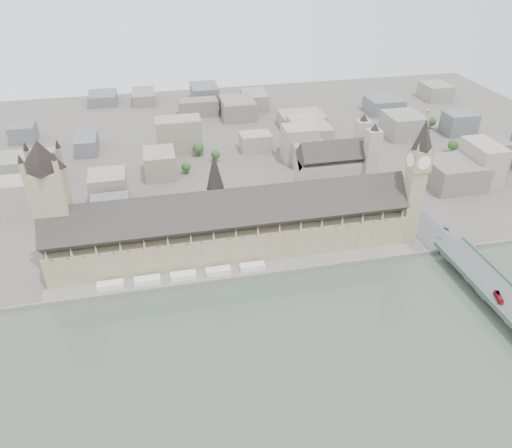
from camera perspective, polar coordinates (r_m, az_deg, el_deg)
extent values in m
plane|color=#595651|center=(369.36, -2.18, -4.94)|extent=(900.00, 900.00, 0.00)
cube|color=slate|center=(356.70, -1.75, -6.16)|extent=(600.00, 1.50, 3.00)
cube|color=slate|center=(362.85, -1.97, -5.51)|extent=(270.00, 15.00, 2.00)
cube|color=white|center=(360.27, -16.30, -6.72)|extent=(18.00, 7.00, 4.00)
cube|color=white|center=(358.34, -12.32, -6.30)|extent=(18.00, 7.00, 4.00)
cube|color=white|center=(358.14, -8.33, -5.85)|extent=(18.00, 7.00, 4.00)
cube|color=white|center=(359.69, -4.35, -5.38)|extent=(18.00, 7.00, 4.00)
cube|color=white|center=(362.95, -0.44, -4.88)|extent=(18.00, 7.00, 4.00)
cube|color=#9A8E68|center=(378.35, -2.77, -1.65)|extent=(265.00, 40.00, 25.00)
cube|color=#282624|center=(366.41, -2.86, 1.30)|extent=(265.00, 40.73, 40.73)
cube|color=#9A8E68|center=(401.50, 17.26, 2.03)|extent=(12.00, 12.00, 62.00)
cube|color=gray|center=(384.62, 18.18, 7.08)|extent=(14.00, 14.00, 16.00)
cylinder|color=white|center=(388.18, 19.11, 7.13)|extent=(0.60, 10.00, 10.00)
cylinder|color=white|center=(381.15, 17.23, 7.02)|extent=(0.60, 10.00, 10.00)
cylinder|color=white|center=(390.26, 17.68, 7.52)|extent=(10.00, 0.60, 10.00)
cylinder|color=white|center=(379.03, 18.68, 6.62)|extent=(10.00, 0.60, 10.00)
cone|color=black|center=(377.58, 18.66, 9.69)|extent=(17.00, 17.00, 22.00)
cylinder|color=gold|center=(372.93, 19.03, 11.67)|extent=(1.00, 1.00, 6.00)
sphere|color=gold|center=(371.84, 19.12, 12.17)|extent=(2.00, 2.00, 2.00)
cone|color=gray|center=(388.44, 18.87, 9.13)|extent=(2.40, 2.40, 8.00)
cone|color=gray|center=(382.10, 17.16, 9.06)|extent=(2.40, 2.40, 8.00)
cone|color=gray|center=(378.26, 19.81, 8.36)|extent=(2.40, 2.40, 8.00)
cone|color=gray|center=(371.76, 18.07, 8.28)|extent=(2.40, 2.40, 8.00)
cube|color=#9A8E68|center=(372.82, -21.85, 0.28)|extent=(23.00, 23.00, 80.00)
cone|color=black|center=(351.33, -23.46, 7.25)|extent=(30.00, 30.00, 20.00)
cylinder|color=gray|center=(366.43, -4.60, 2.66)|extent=(12.00, 12.00, 20.00)
cone|color=black|center=(355.41, -4.76, 6.04)|extent=(13.00, 13.00, 28.00)
cube|color=#474749|center=(364.81, 26.85, -8.54)|extent=(25.00, 325.00, 10.25)
cube|color=gray|center=(463.88, 8.49, 5.36)|extent=(60.00, 28.00, 34.00)
cube|color=#282624|center=(454.65, 8.71, 7.84)|extent=(60.00, 28.28, 28.28)
cube|color=gray|center=(479.22, 11.78, 7.90)|extent=(12.00, 12.00, 64.00)
cube|color=gray|center=(459.43, 12.92, 6.69)|extent=(12.00, 12.00, 64.00)
imported|color=#AA1321|center=(359.58, 25.99, -7.53)|extent=(6.45, 12.15, 3.31)
imported|color=gray|center=(419.56, 20.98, -0.55)|extent=(3.73, 5.61, 1.51)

